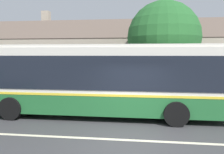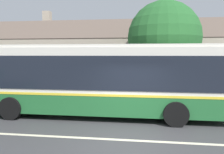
{
  "view_description": "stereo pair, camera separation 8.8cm",
  "coord_description": "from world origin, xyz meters",
  "px_view_note": "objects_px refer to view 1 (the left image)",
  "views": [
    {
      "loc": [
        0.23,
        -7.02,
        2.86
      ],
      "look_at": [
        -1.11,
        3.88,
        1.7
      ],
      "focal_mm": 35.0,
      "sensor_mm": 36.0,
      "label": 1
    },
    {
      "loc": [
        0.31,
        -7.01,
        2.86
      ],
      "look_at": [
        -1.11,
        3.88,
        1.7
      ],
      "focal_mm": 35.0,
      "sensor_mm": 36.0,
      "label": 2
    }
  ],
  "objects_px": {
    "transit_bus": "(91,78)",
    "bus_stop_sign": "(214,77)",
    "bench_down_street": "(44,92)",
    "street_tree_primary": "(166,40)"
  },
  "relations": [
    {
      "from": "bus_stop_sign",
      "to": "street_tree_primary",
      "type": "bearing_deg",
      "value": 143.85
    },
    {
      "from": "bench_down_street",
      "to": "bus_stop_sign",
      "type": "bearing_deg",
      "value": -3.25
    },
    {
      "from": "transit_bus",
      "to": "bus_stop_sign",
      "type": "relative_size",
      "value": 5.03
    },
    {
      "from": "transit_bus",
      "to": "bench_down_street",
      "type": "height_order",
      "value": "transit_bus"
    },
    {
      "from": "street_tree_primary",
      "to": "bus_stop_sign",
      "type": "distance_m",
      "value": 3.57
    },
    {
      "from": "transit_bus",
      "to": "bench_down_street",
      "type": "xyz_separation_m",
      "value": [
        -3.55,
        2.64,
        -1.19
      ]
    },
    {
      "from": "transit_bus",
      "to": "bench_down_street",
      "type": "bearing_deg",
      "value": 143.32
    },
    {
      "from": "street_tree_primary",
      "to": "transit_bus",
      "type": "bearing_deg",
      "value": -134.87
    },
    {
      "from": "bench_down_street",
      "to": "street_tree_primary",
      "type": "distance_m",
      "value": 8.08
    },
    {
      "from": "bus_stop_sign",
      "to": "transit_bus",
      "type": "bearing_deg",
      "value": -161.27
    }
  ]
}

